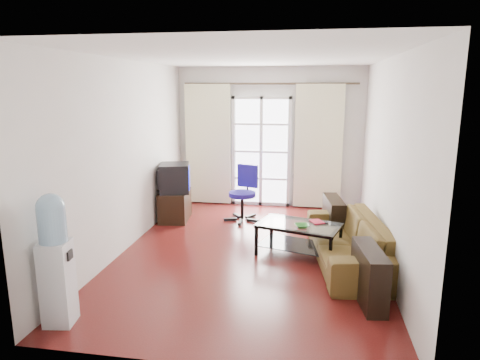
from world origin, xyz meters
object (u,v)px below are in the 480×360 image
object	(u,v)px
coffee_table	(299,235)
tv_stand	(175,205)
crt_tv	(173,178)
water_cooler	(55,257)
sofa	(348,241)
task_chair	(243,204)

from	to	relation	value
coffee_table	tv_stand	world-z (taller)	tv_stand
coffee_table	crt_tv	xyz separation A→B (m)	(-2.22, 1.24, 0.48)
crt_tv	water_cooler	distance (m)	3.45
sofa	task_chair	size ratio (longest dim) A/B	2.27
crt_tv	water_cooler	size ratio (longest dim) A/B	0.49
crt_tv	sofa	bearing A→B (deg)	-41.60
sofa	water_cooler	distance (m)	3.59
coffee_table	task_chair	xyz separation A→B (m)	(-1.02, 1.45, -0.00)
sofa	water_cooler	bearing A→B (deg)	-63.19
tv_stand	crt_tv	size ratio (longest dim) A/B	1.09
sofa	tv_stand	size ratio (longest dim) A/B	3.11
water_cooler	crt_tv	bearing A→B (deg)	80.08
task_chair	coffee_table	bearing A→B (deg)	-37.27
sofa	tv_stand	xyz separation A→B (m)	(-2.88, 1.46, -0.05)
water_cooler	task_chair	bearing A→B (deg)	62.12
sofa	crt_tv	world-z (taller)	crt_tv
coffee_table	task_chair	world-z (taller)	task_chair
sofa	coffee_table	xyz separation A→B (m)	(-0.66, 0.18, -0.02)
coffee_table	tv_stand	bearing A→B (deg)	150.09
task_chair	water_cooler	size ratio (longest dim) A/B	0.73
tv_stand	task_chair	distance (m)	1.21
tv_stand	water_cooler	distance (m)	3.51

